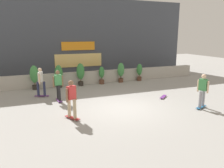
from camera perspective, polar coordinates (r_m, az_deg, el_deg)
ground_plane at (r=10.95m, az=2.91°, el=-6.21°), size 48.00×48.00×0.00m
planter_wall at (r=16.30m, az=-5.83°, el=1.69°), size 18.00×0.40×0.90m
building_backdrop at (r=19.89m, az=-9.24°, el=11.69°), size 20.00×2.08×6.50m
potted_plant_0 at (r=15.20m, az=-19.42°, el=2.08°), size 0.56×0.56×1.59m
potted_plant_1 at (r=15.33m, az=-13.57°, el=2.40°), size 0.53×0.53×1.54m
potted_plant_2 at (r=15.60m, az=-8.13°, el=2.93°), size 0.56×0.56×1.59m
potted_plant_3 at (r=16.07m, az=-2.70°, el=2.47°), size 0.40×0.40×1.27m
potted_plant_4 at (r=16.59m, az=2.31°, el=3.36°), size 0.50×0.50×1.48m
potted_plant_5 at (r=17.30m, az=7.08°, el=3.29°), size 0.43×0.43×1.33m
skater_far_right at (r=9.42m, az=-10.42°, el=-3.56°), size 0.56×0.80×1.70m
skater_by_wall_right at (r=13.25m, az=-17.93°, el=0.74°), size 0.82×0.53×1.70m
skater_foreground at (r=11.53m, az=22.37°, el=-1.32°), size 0.81×0.52×1.70m
skater_by_wall_left at (r=12.11m, az=-13.73°, el=-0.08°), size 0.56×0.81×1.70m
skateboard_near_camera at (r=12.98m, az=13.09°, el=-3.20°), size 0.74×0.67×0.08m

